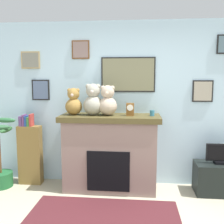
% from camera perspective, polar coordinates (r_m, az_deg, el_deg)
% --- Properties ---
extents(back_wall, '(5.20, 0.15, 2.60)m').
position_cam_1_polar(back_wall, '(4.24, 4.55, 1.88)').
color(back_wall, silver).
rests_on(back_wall, ground_plane).
extents(fireplace, '(1.50, 0.61, 1.16)m').
position_cam_1_polar(fireplace, '(4.07, -0.39, -8.72)').
color(fireplace, gray).
rests_on(fireplace, ground_plane).
extents(bookshelf, '(0.37, 0.16, 1.15)m').
position_cam_1_polar(bookshelf, '(4.48, -17.45, -8.44)').
color(bookshelf, brown).
rests_on(bookshelf, ground_plane).
extents(potted_plant, '(0.54, 0.56, 1.08)m').
position_cam_1_polar(potted_plant, '(4.55, -23.28, -9.96)').
color(potted_plant, '#1E592D').
rests_on(potted_plant, ground_plane).
extents(tv_stand, '(0.74, 0.40, 0.46)m').
position_cam_1_polar(tv_stand, '(4.32, 22.56, -13.26)').
color(tv_stand, black).
rests_on(tv_stand, ground_plane).
extents(television, '(0.45, 0.14, 0.30)m').
position_cam_1_polar(television, '(4.21, 22.82, -8.57)').
color(television, black).
rests_on(television, tv_stand).
extents(area_rug, '(1.91, 1.19, 0.01)m').
position_cam_1_polar(area_rug, '(3.42, -2.19, -22.64)').
color(area_rug, '#4B1D22').
rests_on(area_rug, ground_plane).
extents(candle_jar, '(0.07, 0.07, 0.09)m').
position_cam_1_polar(candle_jar, '(3.90, 8.74, -0.23)').
color(candle_jar, teal).
rests_on(candle_jar, fireplace).
extents(mantel_clock, '(0.11, 0.09, 0.19)m').
position_cam_1_polar(mantel_clock, '(3.89, 3.98, 0.59)').
color(mantel_clock, brown).
rests_on(mantel_clock, fireplace).
extents(teddy_bear_brown, '(0.25, 0.25, 0.41)m').
position_cam_1_polar(teddy_bear_brown, '(4.00, -8.37, 2.00)').
color(teddy_bear_brown, olive).
rests_on(teddy_bear_brown, fireplace).
extents(teddy_bear_cream, '(0.30, 0.30, 0.48)m').
position_cam_1_polar(teddy_bear_cream, '(3.94, -4.14, 2.41)').
color(teddy_bear_cream, '#A29F8E').
rests_on(teddy_bear_cream, fireplace).
extents(teddy_bear_tan, '(0.28, 0.28, 0.45)m').
position_cam_1_polar(teddy_bear_tan, '(3.91, -0.95, 2.22)').
color(teddy_bear_tan, '#BDA891').
rests_on(teddy_bear_tan, fireplace).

